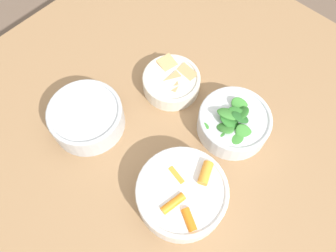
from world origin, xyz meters
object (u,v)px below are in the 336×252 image
at_px(bowl_carrots, 182,193).
at_px(bowl_beans_hotdog, 87,118).
at_px(bowl_cookies, 171,81).
at_px(bowl_greens, 233,123).

distance_m(bowl_carrots, bowl_beans_hotdog, 0.27).
relative_size(bowl_carrots, bowl_cookies, 1.32).
height_order(bowl_greens, bowl_beans_hotdog, bowl_greens).
distance_m(bowl_carrots, bowl_cookies, 0.28).
bearing_deg(bowl_carrots, bowl_greens, -83.42).
bearing_deg(bowl_carrots, bowl_beans_hotdog, 3.31).
relative_size(bowl_carrots, bowl_beans_hotdog, 1.10).
xyz_separation_m(bowl_beans_hotdog, bowl_cookies, (-0.07, -0.20, -0.01)).
bearing_deg(bowl_greens, bowl_beans_hotdog, 40.47).
bearing_deg(bowl_cookies, bowl_carrots, 137.02).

